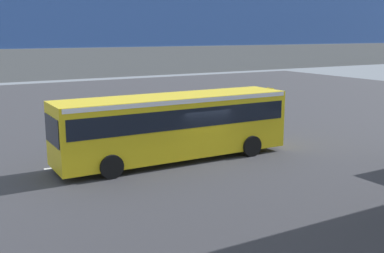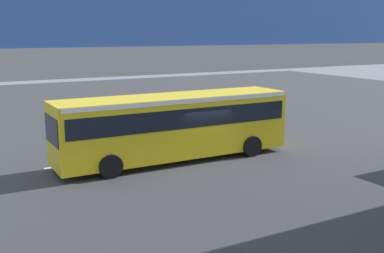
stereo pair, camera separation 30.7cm
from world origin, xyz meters
TOP-DOWN VIEW (x-y plane):
  - ground at (0.00, 0.00)m, footprint 80.00×80.00m
  - city_bus at (1.13, -0.61)m, footprint 11.54×2.85m
  - pedestrian at (-4.35, -3.20)m, footprint 0.38×0.38m
  - traffic_sign at (-6.78, -3.16)m, footprint 0.08×0.60m
  - lane_dash_leftmost at (-6.00, -2.16)m, footprint 2.00×0.20m
  - lane_dash_left at (-2.00, -2.16)m, footprint 2.00×0.20m
  - lane_dash_centre at (2.00, -2.16)m, footprint 2.00×0.20m
  - lane_dash_right at (6.00, -2.16)m, footprint 2.00×0.20m
  - pedestrian_overpass at (0.00, 10.02)m, footprint 25.24×2.60m

SIDE VIEW (x-z plane):
  - ground at x=0.00m, z-range 0.00..0.00m
  - lane_dash_leftmost at x=-6.00m, z-range 0.00..0.01m
  - lane_dash_left at x=-2.00m, z-range 0.00..0.01m
  - lane_dash_centre at x=2.00m, z-range 0.00..0.01m
  - lane_dash_right at x=6.00m, z-range 0.00..0.01m
  - pedestrian at x=-4.35m, z-range -0.01..1.78m
  - city_bus at x=1.13m, z-range 0.31..3.46m
  - traffic_sign at x=-6.78m, z-range 0.49..3.29m
  - pedestrian_overpass at x=0.00m, z-range 1.64..8.57m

